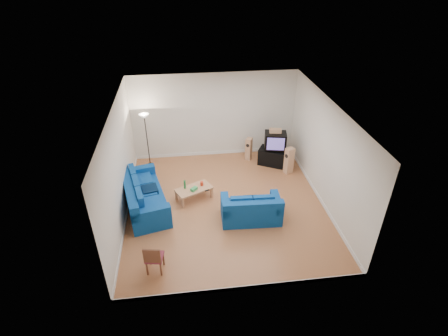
{
  "coord_description": "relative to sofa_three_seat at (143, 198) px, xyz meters",
  "views": [
    {
      "loc": [
        -1.14,
        -8.57,
        6.7
      ],
      "look_at": [
        0.0,
        0.4,
        1.1
      ],
      "focal_mm": 28.0,
      "sensor_mm": 36.0,
      "label": 1
    }
  ],
  "objects": [
    {
      "name": "av_receiver",
      "position": [
        4.54,
        2.03,
        0.3
      ],
      "size": [
        0.48,
        0.45,
        0.09
      ],
      "primitive_type": "cube",
      "rotation": [
        0.0,
        0.0,
        -0.45
      ],
      "color": "black",
      "rests_on": "tv_stand"
    },
    {
      "name": "speaker_right",
      "position": [
        4.97,
        1.39,
        0.12
      ],
      "size": [
        0.35,
        0.32,
        0.97
      ],
      "rotation": [
        0.0,
        0.0,
        -1.14
      ],
      "color": "tan",
      "rests_on": "ground"
    },
    {
      "name": "dining_chair",
      "position": [
        0.46,
        -2.64,
        0.12
      ],
      "size": [
        0.47,
        0.47,
        0.86
      ],
      "rotation": [
        0.0,
        0.0,
        -0.17
      ],
      "color": "brown",
      "rests_on": "ground"
    },
    {
      "name": "coffee_table",
      "position": [
        1.57,
        0.23,
        -0.01
      ],
      "size": [
        1.25,
        0.98,
        0.41
      ],
      "rotation": [
        0.0,
        0.0,
        0.44
      ],
      "color": "tan",
      "rests_on": "ground"
    },
    {
      "name": "sofa_three_seat",
      "position": [
        0.0,
        0.0,
        0.0
      ],
      "size": [
        1.65,
        2.71,
        0.98
      ],
      "rotation": [
        0.0,
        0.0,
        -1.34
      ],
      "color": "navy",
      "rests_on": "ground"
    },
    {
      "name": "room",
      "position": [
        2.52,
        -0.2,
        1.18
      ],
      "size": [
        6.01,
        6.51,
        3.21
      ],
      "color": "brown",
      "rests_on": "ground"
    },
    {
      "name": "remote",
      "position": [
        1.97,
        0.05,
        0.05
      ],
      "size": [
        0.15,
        0.09,
        0.02
      ],
      "primitive_type": "cube",
      "rotation": [
        0.0,
        0.0,
        0.37
      ],
      "color": "black",
      "rests_on": "coffee_table"
    },
    {
      "name": "speaker_left",
      "position": [
        3.75,
        2.5,
        0.07
      ],
      "size": [
        0.31,
        0.32,
        0.87
      ],
      "rotation": [
        0.0,
        0.0,
        -0.55
      ],
      "color": "tan",
      "rests_on": "ground"
    },
    {
      "name": "tv_stand",
      "position": [
        4.56,
        2.02,
        -0.05
      ],
      "size": [
        1.15,
        0.97,
        0.62
      ],
      "primitive_type": "cube",
      "rotation": [
        0.0,
        0.0,
        -0.5
      ],
      "color": "black",
      "rests_on": "ground"
    },
    {
      "name": "floor_lamp",
      "position": [
        0.07,
        2.5,
        1.31
      ],
      "size": [
        0.35,
        0.35,
        2.03
      ],
      "color": "black",
      "rests_on": "ground"
    },
    {
      "name": "bottle",
      "position": [
        1.3,
        0.27,
        0.19
      ],
      "size": [
        0.07,
        0.07,
        0.29
      ],
      "primitive_type": "cylinder",
      "rotation": [
        0.0,
        0.0,
        0.07
      ],
      "color": "#197233",
      "rests_on": "coffee_table"
    },
    {
      "name": "sofa_loveseat",
      "position": [
        3.16,
        -0.98,
        -0.04
      ],
      "size": [
        1.76,
        1.04,
        0.86
      ],
      "rotation": [
        0.0,
        0.0,
        -0.05
      ],
      "color": "navy",
      "rests_on": "ground"
    },
    {
      "name": "tissue_box",
      "position": [
        1.57,
        0.13,
        0.09
      ],
      "size": [
        0.24,
        0.24,
        0.09
      ],
      "primitive_type": "cube",
      "rotation": [
        0.0,
        0.0,
        0.79
      ],
      "color": "green",
      "rests_on": "coffee_table"
    },
    {
      "name": "red_canister",
      "position": [
        1.83,
        0.37,
        0.11
      ],
      "size": [
        0.11,
        0.11,
        0.14
      ],
      "primitive_type": "cylinder",
      "rotation": [
        0.0,
        0.0,
        0.15
      ],
      "color": "red",
      "rests_on": "coffee_table"
    },
    {
      "name": "television",
      "position": [
        4.59,
        1.99,
        0.63
      ],
      "size": [
        0.85,
        0.7,
        0.58
      ],
      "rotation": [
        0.0,
        0.0,
        -0.2
      ],
      "color": "black",
      "rests_on": "av_receiver"
    },
    {
      "name": "centre_speaker",
      "position": [
        4.58,
        2.03,
        1.0
      ],
      "size": [
        0.45,
        0.25,
        0.15
      ],
      "primitive_type": "cube",
      "rotation": [
        0.0,
        0.0,
        -0.19
      ],
      "color": "tan",
      "rests_on": "television"
    }
  ]
}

